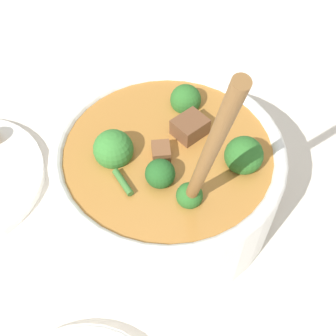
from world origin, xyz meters
name	(u,v)px	position (x,y,z in m)	size (l,w,h in m)	color
ground_plane	(168,201)	(0.00, 0.00, 0.00)	(4.00, 4.00, 0.00)	silver
stew_bowl	(168,172)	(0.00, 0.00, 0.06)	(0.26, 0.26, 0.31)	white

